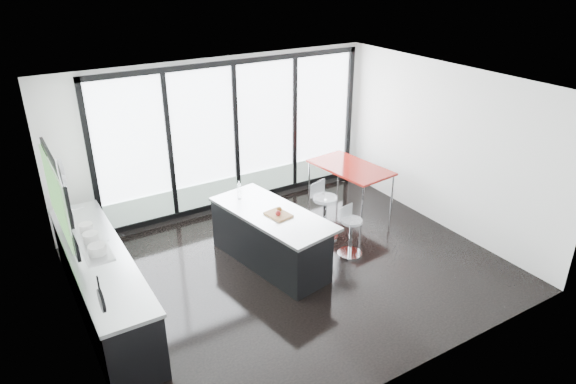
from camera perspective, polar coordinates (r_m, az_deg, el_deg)
floor at (r=7.93m, az=0.51°, el=-8.50°), size 6.00×5.00×0.00m
ceiling at (r=6.80m, az=0.61°, el=11.58°), size 6.00×5.00×0.00m
wall_back at (r=9.44m, az=-5.98°, el=5.65°), size 6.00×0.09×2.80m
wall_front at (r=5.55m, az=14.44°, el=-8.35°), size 6.00×0.00×2.80m
wall_left at (r=6.55m, az=-23.55°, el=-2.73°), size 0.26×5.00×2.80m
wall_right at (r=9.09m, az=16.91°, el=4.76°), size 0.00×5.00×2.80m
counter_cabinets at (r=7.22m, az=-19.87°, el=-9.52°), size 0.69×3.24×1.36m
island at (r=7.86m, az=-2.09°, el=-5.13°), size 1.24×2.22×1.12m
bar_stool_near at (r=8.18m, az=6.98°, el=-4.98°), size 0.46×0.46×0.63m
bar_stool_far at (r=8.60m, az=4.08°, el=-2.79°), size 0.60×0.60×0.75m
red_table at (r=9.68m, az=6.84°, el=0.61°), size 1.05×1.62×0.82m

